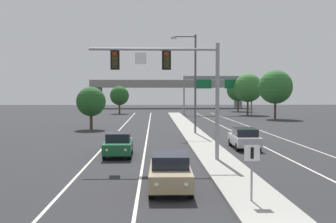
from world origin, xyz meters
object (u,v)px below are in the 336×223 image
at_px(tree_far_right_a, 275,87).
at_px(tree_far_left_a, 91,102).
at_px(car_oncoming_tan, 170,171).
at_px(car_receding_silver, 244,138).
at_px(highway_sign_gantry, 218,83).
at_px(tree_far_left_b, 119,96).
at_px(street_lamp_median, 193,78).
at_px(car_oncoming_green, 119,144).
at_px(tree_far_right_c, 238,90).
at_px(overhead_signal_mast, 176,75).
at_px(tree_far_right_b, 248,88).
at_px(median_sign_post, 252,164).

height_order(tree_far_right_a, tree_far_left_a, tree_far_right_a).
bearing_deg(car_oncoming_tan, car_receding_silver, 64.25).
relative_size(highway_sign_gantry, tree_far_left_b, 2.38).
relative_size(street_lamp_median, car_oncoming_tan, 2.22).
xyz_separation_m(street_lamp_median, highway_sign_gantry, (8.23, 36.00, 0.37)).
xyz_separation_m(car_oncoming_green, car_receding_silver, (9.33, 3.24, 0.00)).
bearing_deg(tree_far_right_c, tree_far_left_a, -120.92).
relative_size(street_lamp_median, tree_far_right_c, 1.34).
relative_size(overhead_signal_mast, tree_far_right_a, 1.01).
bearing_deg(car_oncoming_green, street_lamp_median, 64.98).
relative_size(car_oncoming_green, car_receding_silver, 1.00).
distance_m(car_receding_silver, tree_far_right_a, 36.94).
relative_size(car_oncoming_green, tree_far_left_b, 0.80).
height_order(car_oncoming_tan, tree_far_right_b, tree_far_right_b).
relative_size(street_lamp_median, tree_far_right_b, 1.26).
xyz_separation_m(car_oncoming_tan, car_oncoming_green, (-3.13, 9.61, 0.00)).
distance_m(car_oncoming_green, highway_sign_gantry, 52.08).
xyz_separation_m(median_sign_post, tree_far_right_b, (14.15, 61.49, 3.61)).
bearing_deg(tree_far_right_c, tree_far_left_b, -160.44).
xyz_separation_m(tree_far_right_b, tree_far_right_c, (1.24, 14.93, -0.31)).
xyz_separation_m(street_lamp_median, tree_far_right_a, (15.68, 23.94, -0.59)).
height_order(median_sign_post, car_receding_silver, median_sign_post).
bearing_deg(street_lamp_median, tree_far_left_b, 104.93).
distance_m(street_lamp_median, tree_far_left_b, 42.76).
bearing_deg(highway_sign_gantry, tree_far_right_b, -3.84).
bearing_deg(tree_far_right_b, car_receding_silver, -103.40).
height_order(car_receding_silver, tree_far_right_a, tree_far_right_a).
bearing_deg(tree_far_right_b, tree_far_left_b, 167.24).
relative_size(highway_sign_gantry, tree_far_right_c, 1.78).
height_order(tree_far_right_b, tree_far_right_a, tree_far_right_a).
xyz_separation_m(overhead_signal_mast, street_lamp_median, (2.63, 16.14, 0.43)).
xyz_separation_m(car_oncoming_tan, highway_sign_gantry, (11.50, 59.31, 5.34)).
relative_size(median_sign_post, car_oncoming_green, 0.49).
relative_size(car_oncoming_tan, car_receding_silver, 1.00).
bearing_deg(highway_sign_gantry, tree_far_right_a, -58.30).
height_order(car_receding_silver, tree_far_left_b, tree_far_left_b).
bearing_deg(tree_far_right_c, highway_sign_gantry, -115.42).
bearing_deg(car_oncoming_green, tree_far_right_c, 71.46).
height_order(overhead_signal_mast, car_oncoming_green, overhead_signal_mast).
relative_size(median_sign_post, tree_far_right_b, 0.28).
distance_m(car_oncoming_tan, car_receding_silver, 14.27).
relative_size(tree_far_right_b, tree_far_left_b, 1.42).
distance_m(street_lamp_median, car_oncoming_tan, 24.05).
height_order(tree_far_right_c, tree_far_left_b, tree_far_right_c).
bearing_deg(tree_far_right_a, tree_far_left_a, -146.94).
relative_size(street_lamp_median, tree_far_left_b, 1.79).
relative_size(car_receding_silver, tree_far_left_a, 0.90).
bearing_deg(car_receding_silver, tree_far_right_b, 76.60).
height_order(car_receding_silver, tree_far_right_c, tree_far_right_c).
relative_size(car_receding_silver, tree_far_right_b, 0.57).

